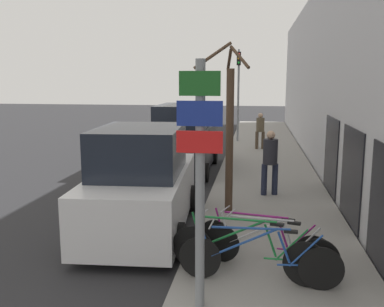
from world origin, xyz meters
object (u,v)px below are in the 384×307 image
street_tree (229,132)px  traffic_light (238,83)px  bicycle_2 (268,247)px  parked_car_0 (142,185)px  bicycle_3 (262,242)px  bicycle_1 (247,252)px  bicycle_0 (259,259)px  pedestrian_far (260,128)px  pedestrian_near (270,158)px  signpost (200,176)px  parked_car_1 (184,141)px

street_tree → traffic_light: (-0.31, 11.59, 1.02)m
bicycle_2 → parked_car_0: (-2.60, 1.87, 0.48)m
traffic_light → bicycle_3: bearing=-85.8°
bicycle_1 → street_tree: size_ratio=0.63×
bicycle_0 → bicycle_3: bearing=-0.6°
parked_car_0 → pedestrian_far: bearing=72.7°
traffic_light → street_tree: bearing=-88.5°
bicycle_0 → parked_car_0: bearing=49.7°
bicycle_1 → pedestrian_near: pedestrian_near is taller
parked_car_0 → bicycle_1: bearing=-47.6°
signpost → bicycle_3: 2.24m
bicycle_2 → parked_car_0: size_ratio=0.48×
signpost → bicycle_0: bearing=44.2°
bicycle_2 → parked_car_1: parked_car_1 is taller
signpost → pedestrian_far: (0.88, 13.69, -0.89)m
bicycle_3 → bicycle_1: bearing=172.2°
parked_car_1 → signpost: bearing=-79.2°
bicycle_3 → traffic_light: bearing=22.0°
street_tree → bicycle_3: bearing=-75.4°
pedestrian_far → traffic_light: bearing=112.3°
bicycle_1 → bicycle_2: bicycle_1 is taller
parked_car_1 → pedestrian_far: bearing=59.1°
signpost → bicycle_0: signpost is taller
bicycle_0 → pedestrian_far: bearing=3.6°
pedestrian_near → pedestrian_far: size_ratio=1.08×
street_tree → pedestrian_far: bearing=85.2°
parked_car_1 → traffic_light: traffic_light is taller
pedestrian_far → pedestrian_near: bearing=-91.5°
bicycle_1 → parked_car_1: bearing=29.1°
traffic_light → bicycle_1: bearing=-86.9°
parked_car_0 → traffic_light: bearing=79.9°
bicycle_1 → signpost: bearing=161.3°
bicycle_2 → traffic_light: size_ratio=0.48×
parked_car_0 → street_tree: (1.75, 1.24, 1.00)m
bicycle_0 → traffic_light: size_ratio=0.55×
pedestrian_near → pedestrian_far: pedestrian_near is taller
signpost → parked_car_1: (-1.78, 9.21, -0.89)m
bicycle_1 → parked_car_0: 3.18m
signpost → pedestrian_near: size_ratio=1.91×
bicycle_0 → parked_car_1: (-2.58, 8.44, 0.53)m
parked_car_0 → parked_car_1: bearing=87.5°
bicycle_3 → pedestrian_near: (0.24, 4.47, 0.62)m
parked_car_1 → bicycle_0: bearing=-73.2°
parked_car_0 → pedestrian_near: bearing=41.8°
pedestrian_near → parked_car_0: bearing=-151.3°
signpost → street_tree: (0.09, 4.40, 0.05)m
bicycle_1 → street_tree: bearing=21.5°
parked_car_1 → traffic_light: size_ratio=1.07×
pedestrian_far → street_tree: (-0.79, -9.29, 0.94)m
bicycle_2 → parked_car_1: size_ratio=0.45×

